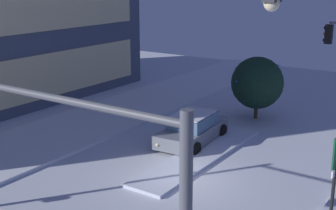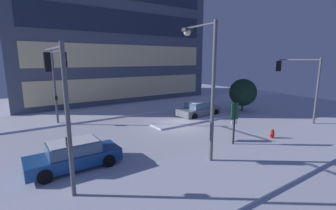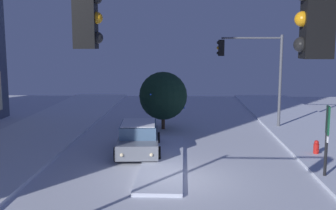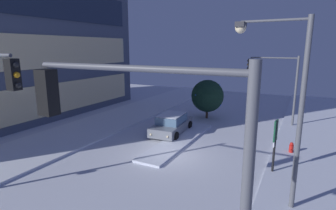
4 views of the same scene
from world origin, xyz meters
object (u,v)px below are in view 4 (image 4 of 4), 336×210
car_far (172,124)px  fire_hydrant (291,149)px  traffic_light_corner_near_left (150,167)px  parking_info_sign (275,140)px  decorated_tree_median (207,96)px  street_lamp_arched (282,88)px  traffic_light_corner_near_right (275,77)px

car_far → fire_hydrant: size_ratio=6.15×
traffic_light_corner_near_left → fire_hydrant: 14.22m
fire_hydrant → parking_info_sign: (-3.29, 0.72, 1.48)m
traffic_light_corner_near_left → parking_info_sign: size_ratio=2.18×
fire_hydrant → decorated_tree_median: bearing=51.6°
car_far → decorated_tree_median: size_ratio=1.34×
parking_info_sign → decorated_tree_median: 11.53m
street_lamp_arched → car_far: bearing=-36.4°
traffic_light_corner_near_right → fire_hydrant: bearing=106.0°
fire_hydrant → parking_info_sign: bearing=167.7°
car_far → traffic_light_corner_near_left: (-13.93, -6.46, 3.64)m
fire_hydrant → decorated_tree_median: 9.79m
car_far → parking_info_sign: bearing=60.2°
street_lamp_arched → parking_info_sign: 4.35m
car_far → fire_hydrant: car_far is taller
parking_info_sign → decorated_tree_median: bearing=-44.2°
car_far → street_lamp_arched: (-6.74, -8.08, 4.27)m
car_far → traffic_light_corner_near_right: traffic_light_corner_near_right is taller
car_far → traffic_light_corner_near_left: 15.78m
traffic_light_corner_near_right → parking_info_sign: size_ratio=2.01×
street_lamp_arched → fire_hydrant: size_ratio=9.77×
traffic_light_corner_near_left → parking_info_sign: 10.59m
traffic_light_corner_near_left → street_lamp_arched: size_ratio=0.83×
parking_info_sign → traffic_light_corner_near_right: bearing=-73.9°
street_lamp_arched → parking_info_sign: bearing=-80.6°
fire_hydrant → car_far: bearing=87.1°
traffic_light_corner_near_left → decorated_tree_median: size_ratio=1.77×
car_far → parking_info_sign: 8.68m
car_far → traffic_light_corner_near_right: bearing=128.7°
street_lamp_arched → fire_hydrant: street_lamp_arched is taller
traffic_light_corner_near_left → street_lamp_arched: (7.19, -1.62, 0.62)m
car_far → decorated_tree_median: bearing=166.4°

